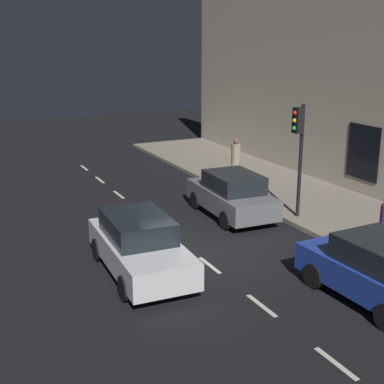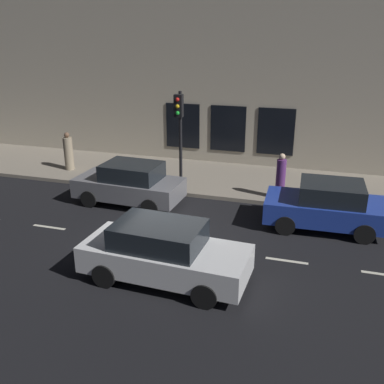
% 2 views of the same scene
% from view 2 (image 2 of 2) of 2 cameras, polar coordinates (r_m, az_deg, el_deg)
% --- Properties ---
extents(ground_plane, '(60.00, 60.00, 0.00)m').
position_cam_2_polar(ground_plane, '(13.42, -3.20, -6.85)').
color(ground_plane, black).
extents(sidewalk, '(4.50, 32.00, 0.15)m').
position_cam_2_polar(sidewalk, '(18.92, 3.18, 1.77)').
color(sidewalk, gray).
rests_on(sidewalk, ground).
extents(building_facade, '(0.65, 32.00, 8.51)m').
position_cam_2_polar(building_facade, '(20.48, 5.16, 15.14)').
color(building_facade, '#B2A893').
rests_on(building_facade, ground).
extents(lane_centre_line, '(0.12, 27.20, 0.01)m').
position_cam_2_polar(lane_centre_line, '(13.15, 0.94, -7.42)').
color(lane_centre_line, beige).
rests_on(lane_centre_line, ground).
extents(traffic_light, '(0.47, 0.32, 3.86)m').
position_cam_2_polar(traffic_light, '(16.76, -1.67, 9.28)').
color(traffic_light, black).
rests_on(traffic_light, sidewalk).
extents(parked_car_0, '(2.01, 4.06, 1.58)m').
position_cam_2_polar(parked_car_0, '(16.30, -8.18, 1.09)').
color(parked_car_0, slate).
rests_on(parked_car_0, ground).
extents(parked_car_1, '(2.03, 3.89, 1.58)m').
position_cam_2_polar(parked_car_1, '(14.81, 17.28, -1.71)').
color(parked_car_1, '#1E389E').
rests_on(parked_car_1, ground).
extents(parked_car_2, '(2.02, 4.40, 1.58)m').
position_cam_2_polar(parked_car_2, '(11.30, -3.76, -7.96)').
color(parked_car_2, silver).
rests_on(parked_car_2, ground).
extents(pedestrian_0, '(0.52, 0.52, 1.72)m').
position_cam_2_polar(pedestrian_0, '(20.49, -15.95, 5.00)').
color(pedestrian_0, gray).
rests_on(pedestrian_0, sidewalk).
extents(pedestrian_1, '(0.37, 0.37, 1.75)m').
position_cam_2_polar(pedestrian_1, '(16.59, 11.59, 1.87)').
color(pedestrian_1, '#5B2D70').
rests_on(pedestrian_1, sidewalk).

